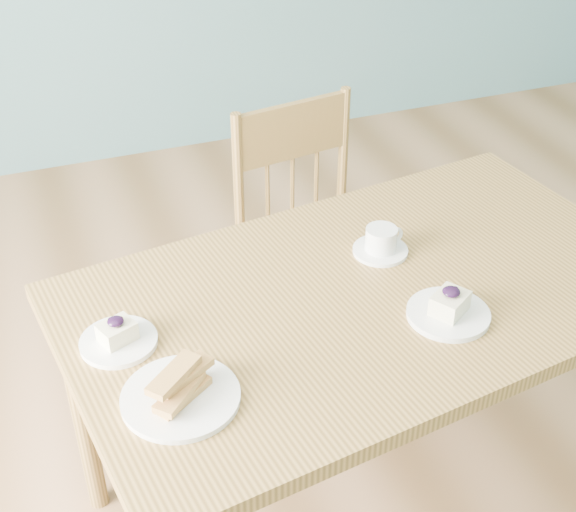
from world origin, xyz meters
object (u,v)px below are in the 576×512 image
(cheesecake_plate_near, at_px, (449,309))
(coffee_cup, at_px, (381,242))
(dining_chair, at_px, (314,247))
(cheesecake_plate_far, at_px, (118,337))
(biscotti_plate, at_px, (180,391))
(dining_table, at_px, (368,314))

(cheesecake_plate_near, distance_m, coffee_cup, 0.28)
(dining_chair, distance_m, cheesecake_plate_far, 0.93)
(cheesecake_plate_far, height_order, biscotti_plate, biscotti_plate)
(cheesecake_plate_near, xyz_separation_m, coffee_cup, (-0.03, 0.27, 0.01))
(cheesecake_plate_far, height_order, coffee_cup, cheesecake_plate_far)
(cheesecake_plate_far, relative_size, biscotti_plate, 0.70)
(dining_chair, height_order, cheesecake_plate_far, dining_chair)
(cheesecake_plate_far, xyz_separation_m, biscotti_plate, (0.08, -0.20, 0.01))
(dining_chair, relative_size, cheesecake_plate_far, 5.49)
(coffee_cup, bearing_deg, dining_table, -129.98)
(dining_chair, xyz_separation_m, cheesecake_plate_far, (-0.67, -0.57, 0.30))
(dining_table, bearing_deg, coffee_cup, 46.37)
(dining_table, height_order, coffee_cup, coffee_cup)
(dining_chair, distance_m, cheesecake_plate_near, 0.79)
(cheesecake_plate_far, xyz_separation_m, coffee_cup, (0.66, 0.12, 0.01))
(cheesecake_plate_far, bearing_deg, dining_table, -0.92)
(cheesecake_plate_near, height_order, coffee_cup, cheesecake_plate_near)
(dining_chair, relative_size, biscotti_plate, 3.86)
(cheesecake_plate_near, bearing_deg, coffee_cup, 95.97)
(cheesecake_plate_near, bearing_deg, biscotti_plate, -175.83)
(cheesecake_plate_near, bearing_deg, cheesecake_plate_far, 166.99)
(dining_chair, height_order, coffee_cup, dining_chair)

